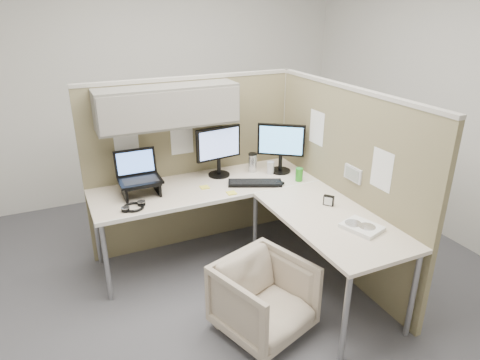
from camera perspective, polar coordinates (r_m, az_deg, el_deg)
name	(u,v)px	position (r m, az deg, el deg)	size (l,w,h in m)	color
ground	(242,283)	(3.78, 0.21, -13.60)	(4.50, 4.50, 0.00)	#46454C
partition_back	(182,138)	(3.91, -7.80, 5.59)	(2.00, 0.36, 1.63)	#827855
partition_right	(341,181)	(3.74, 13.27, -0.19)	(0.07, 2.03, 1.63)	#827855
desk	(249,203)	(3.56, 1.19, -3.05)	(2.00, 1.98, 0.73)	beige
office_chair	(264,295)	(3.16, 3.21, -15.08)	(0.59, 0.55, 0.61)	#BEB097
monitor_left	(219,148)	(3.91, -2.87, 4.34)	(0.44, 0.20, 0.47)	black
monitor_right	(281,144)	(4.02, 5.49, 4.78)	(0.38, 0.29, 0.47)	black
laptop_station	(139,179)	(3.67, -13.28, 0.18)	(0.35, 0.30, 0.36)	black
keyboard	(255,183)	(3.81, 2.00, -0.41)	(0.47, 0.16, 0.02)	black
mouse	(279,183)	(3.81, 5.28, -0.41)	(0.09, 0.06, 0.03)	black
travel_mug	(253,162)	(4.07, 1.69, 2.36)	(0.09, 0.09, 0.18)	silver
soda_can_green	(299,175)	(3.90, 7.89, 0.73)	(0.07, 0.07, 0.12)	#268C1E
soda_can_silver	(271,168)	(4.03, 4.09, 1.64)	(0.07, 0.07, 0.12)	silver
sticky_note_d	(205,187)	(3.75, -4.74, -0.97)	(0.08, 0.08, 0.01)	yellow
sticky_note_b	(231,193)	(3.63, -1.15, -1.73)	(0.08, 0.08, 0.01)	yellow
headphones	(134,207)	(3.47, -14.00, -3.49)	(0.22, 0.22, 0.03)	black
paper_stack	(362,227)	(3.19, 15.93, -6.06)	(0.28, 0.31, 0.03)	white
desk_clock	(329,200)	(3.48, 11.74, -2.69)	(0.08, 0.08, 0.08)	black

